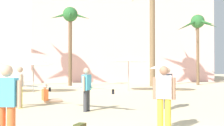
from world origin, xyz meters
The scene contains 12 objects.
hotel_pink centered at (2.72, 30.25, 6.37)m, with size 21.11×10.39×12.73m, color beige.
palm_tree_center centered at (8.97, 19.68, 5.67)m, with size 4.05×4.21×6.79m.
palm_tree_right centered at (-3.12, 18.29, 5.69)m, with size 3.58×3.54×6.97m.
cafe_umbrella_0 centered at (4.10, 13.71, 1.87)m, with size 2.61×2.61×2.15m.
cafe_umbrella_4 centered at (1.32, 13.86, 2.31)m, with size 2.65×2.65×2.49m.
cafe_umbrella_5 centered at (-5.25, 13.36, 2.09)m, with size 2.65×2.65×2.33m.
person_mid_center centered at (-3.46, 7.96, 0.32)m, with size 1.00×0.73×0.91m.
person_near_right centered at (-1.63, 5.39, 0.91)m, with size 2.68×1.97×1.67m.
person_far_right centered at (-4.39, 6.49, 0.92)m, with size 2.94×1.17×1.71m.
person_mid_left centered at (-3.19, 0.46, 0.95)m, with size 0.61×0.28×1.74m.
person_mid_right centered at (1.61, 5.50, 0.93)m, with size 0.33×0.60×1.69m.
person_near_left centered at (0.43, 1.92, 0.95)m, with size 0.59×0.36×1.73m.
Camera 1 is at (-1.59, -4.96, 1.68)m, focal length 42.54 mm.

